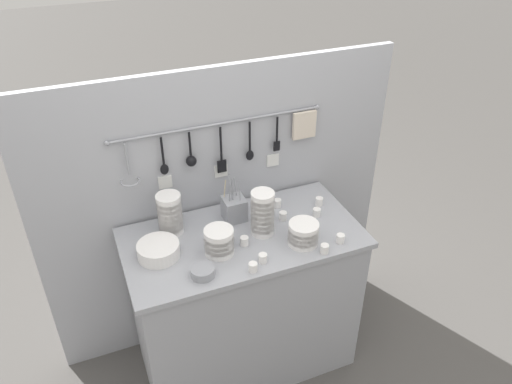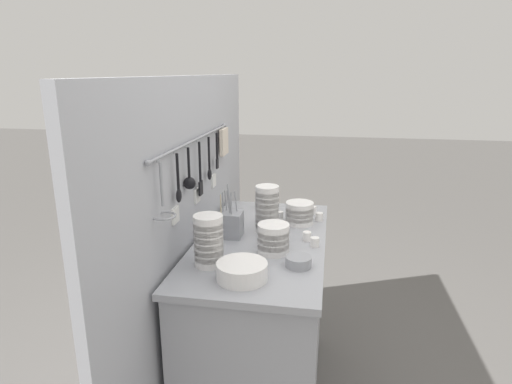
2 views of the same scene
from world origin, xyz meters
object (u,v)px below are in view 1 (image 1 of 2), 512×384
Objects in this scene: cup_beside_plates at (340,239)px; cup_mid_row at (263,258)px; bowl_stack_back_corner at (219,241)px; steel_mixing_bowl at (203,272)px; cup_back_right at (301,224)px; cup_by_caddy at (253,267)px; cup_edge_far at (317,212)px; bowl_stack_tall_left at (303,233)px; cup_edge_near at (319,201)px; bowl_stack_short_front at (170,214)px; cup_front_left at (277,203)px; plate_stack at (159,250)px; cup_front_right at (283,216)px; cutlery_caddy at (234,208)px; cup_back_left at (244,241)px; cup_centre at (325,249)px; bowl_stack_nested_right at (263,213)px.

cup_beside_plates is 0.42m from cup_mid_row.
bowl_stack_back_corner reaches higher than steel_mixing_bowl.
cup_back_right is (0.29, 0.17, 0.00)m from cup_mid_row.
cup_by_caddy is 0.55m from cup_edge_far.
bowl_stack_tall_left reaches higher than cup_by_caddy.
cup_mid_row is at bearing -166.88° from bowl_stack_tall_left.
cup_mid_row is (-0.42, 0.01, 0.00)m from cup_beside_plates.
cup_edge_far reaches higher than steel_mixing_bowl.
cup_back_right is 0.24m from cup_edge_near.
bowl_stack_short_front reaches higher than cup_back_right.
bowl_stack_tall_left is 3.29× the size of cup_edge_near.
cup_by_caddy is at bearing -14.64° from steel_mixing_bowl.
cup_front_left is at bearing 162.26° from cup_edge_near.
cup_beside_plates is 0.24m from cup_edge_far.
cup_edge_near is at bearing 34.18° from cup_mid_row.
bowl_stack_back_corner reaches higher than cup_beside_plates.
bowl_stack_short_front is at bearing 152.03° from cup_beside_plates.
plate_stack is 0.68m from cup_front_right.
cup_mid_row is at bearing -3.51° from steel_mixing_bowl.
cutlery_caddy reaches higher than cup_back_left.
plate_stack reaches higher than cup_centre.
bowl_stack_nested_right is 5.35× the size of cup_mid_row.
cup_edge_far is (-0.00, 0.24, 0.00)m from cup_beside_plates.
cutlery_caddy is 0.48m from cup_edge_near.
bowl_stack_short_front reaches higher than cup_centre.
bowl_stack_back_corner is 3.15× the size of cup_front_right.
cup_beside_plates is at bearing -19.77° from cup_back_left.
steel_mixing_bowl is 2.43× the size of cup_front_left.
cup_back_right is at bearing 30.54° from cup_mid_row.
bowl_stack_nested_right is at bearing -61.69° from cutlery_caddy.
bowl_stack_tall_left is 3.29× the size of cup_back_left.
bowl_stack_short_front is at bearing 160.32° from cup_back_right.
cutlery_caddy is at bearing 18.80° from plate_stack.
bowl_stack_short_front is 0.47m from bowl_stack_nested_right.
cup_edge_far is at bearing -19.29° from cutlery_caddy.
bowl_stack_tall_left reaches higher than cup_beside_plates.
cup_centre is at bearing -30.74° from cup_back_left.
cup_back_right reaches higher than steel_mixing_bowl.
cup_beside_plates is at bearing -15.46° from plate_stack.
cup_edge_far is at bearing 10.30° from cup_back_left.
cup_beside_plates is at bearing -67.84° from cup_front_left.
cup_centre and cup_edge_near have the same top height.
bowl_stack_nested_right is 0.25m from cup_mid_row.
cup_front_right is 0.25m from cup_edge_near.
steel_mixing_bowl is at bearing -53.77° from plate_stack.
cup_back_right is 0.12m from cup_front_right.
cup_centre is 1.00× the size of cup_edge_far.
cup_front_right is at bearing 118.45° from cup_back_right.
cup_back_left is at bearing 80.75° from cup_by_caddy.
plate_stack reaches higher than cup_edge_near.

